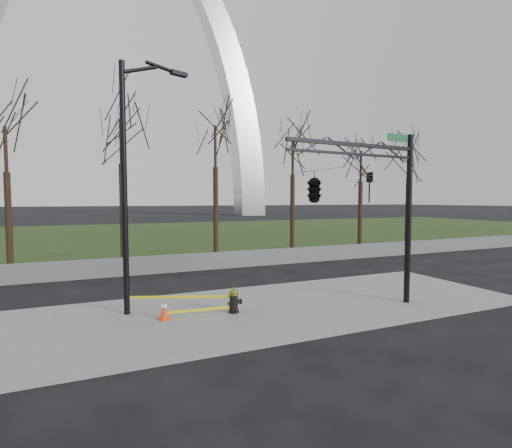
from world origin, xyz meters
name	(u,v)px	position (x,y,z in m)	size (l,w,h in m)	color
ground	(273,309)	(0.00, 0.00, 0.00)	(500.00, 500.00, 0.00)	black
sidewalk	(273,307)	(0.00, 0.00, 0.05)	(18.00, 6.00, 0.10)	slate
grass_strip	(151,235)	(0.00, 30.00, 0.03)	(120.00, 40.00, 0.06)	#213312
guardrail	(208,261)	(0.00, 8.00, 0.45)	(60.00, 0.30, 0.90)	#59595B
gateway_arch	(119,65)	(0.00, 75.00, 32.50)	(66.00, 6.00, 65.00)	silver
tree_row	(171,187)	(-1.18, 12.00, 4.57)	(43.63, 4.00, 9.15)	black
fire_hydrant	(234,301)	(-1.49, -0.17, 0.48)	(0.50, 0.33, 0.82)	black
traffic_cone	(164,310)	(-3.69, 0.01, 0.40)	(0.40, 0.40, 0.61)	#FF3C0D
street_light	(131,170)	(-4.46, 1.13, 4.69)	(2.31, 0.95, 8.21)	black
traffic_signal_mast	(335,187)	(1.35, -1.57, 4.15)	(5.10, 2.51, 6.00)	black
caution_tape	(188,302)	(-2.89, 0.24, 0.50)	(3.18, 1.23, 0.42)	yellow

